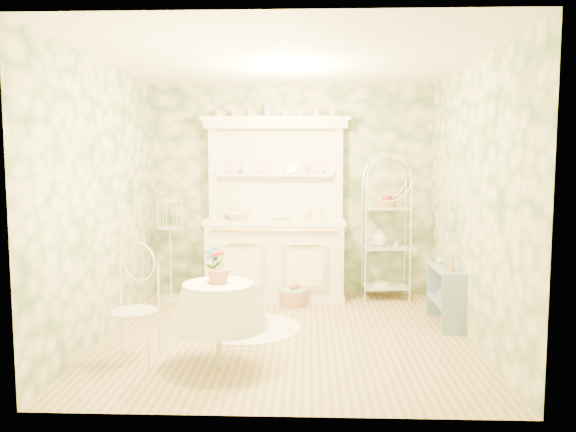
{
  "coord_description": "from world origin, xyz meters",
  "views": [
    {
      "loc": [
        0.22,
        -5.47,
        1.74
      ],
      "look_at": [
        0.0,
        0.5,
        1.15
      ],
      "focal_mm": 35.0,
      "sensor_mm": 36.0,
      "label": 1
    }
  ],
  "objects_px": {
    "kitchen_dresser": "(275,208)",
    "birdcage_stand": "(170,246)",
    "cafe_chair": "(134,305)",
    "side_shelf": "(446,297)",
    "floor_basket": "(293,297)",
    "bakers_rack": "(386,227)",
    "round_table": "(219,328)"
  },
  "relations": [
    {
      "from": "bakers_rack",
      "to": "cafe_chair",
      "type": "bearing_deg",
      "value": -141.65
    },
    {
      "from": "side_shelf",
      "to": "birdcage_stand",
      "type": "bearing_deg",
      "value": 161.78
    },
    {
      "from": "floor_basket",
      "to": "birdcage_stand",
      "type": "bearing_deg",
      "value": 170.89
    },
    {
      "from": "kitchen_dresser",
      "to": "bakers_rack",
      "type": "relative_size",
      "value": 1.27
    },
    {
      "from": "cafe_chair",
      "to": "floor_basket",
      "type": "height_order",
      "value": "cafe_chair"
    },
    {
      "from": "round_table",
      "to": "floor_basket",
      "type": "relative_size",
      "value": 2.2
    },
    {
      "from": "round_table",
      "to": "birdcage_stand",
      "type": "distance_m",
      "value": 2.5
    },
    {
      "from": "bakers_rack",
      "to": "birdcage_stand",
      "type": "xyz_separation_m",
      "value": [
        -2.7,
        -0.15,
        -0.23
      ]
    },
    {
      "from": "kitchen_dresser",
      "to": "side_shelf",
      "type": "bearing_deg",
      "value": -30.36
    },
    {
      "from": "kitchen_dresser",
      "to": "floor_basket",
      "type": "height_order",
      "value": "kitchen_dresser"
    },
    {
      "from": "cafe_chair",
      "to": "kitchen_dresser",
      "type": "bearing_deg",
      "value": 88.09
    },
    {
      "from": "bakers_rack",
      "to": "floor_basket",
      "type": "relative_size",
      "value": 5.99
    },
    {
      "from": "bakers_rack",
      "to": "birdcage_stand",
      "type": "relative_size",
      "value": 1.35
    },
    {
      "from": "round_table",
      "to": "floor_basket",
      "type": "xyz_separation_m",
      "value": [
        0.58,
        2.03,
        -0.23
      ]
    },
    {
      "from": "kitchen_dresser",
      "to": "bakers_rack",
      "type": "distance_m",
      "value": 1.42
    },
    {
      "from": "cafe_chair",
      "to": "floor_basket",
      "type": "bearing_deg",
      "value": 79.08
    },
    {
      "from": "side_shelf",
      "to": "round_table",
      "type": "height_order",
      "value": "round_table"
    },
    {
      "from": "cafe_chair",
      "to": "birdcage_stand",
      "type": "xyz_separation_m",
      "value": [
        -0.23,
        2.21,
        0.17
      ]
    },
    {
      "from": "round_table",
      "to": "bakers_rack",
      "type": "bearing_deg",
      "value": 54.49
    },
    {
      "from": "bakers_rack",
      "to": "kitchen_dresser",
      "type": "bearing_deg",
      "value": 176.49
    },
    {
      "from": "bakers_rack",
      "to": "cafe_chair",
      "type": "height_order",
      "value": "bakers_rack"
    },
    {
      "from": "side_shelf",
      "to": "cafe_chair",
      "type": "height_order",
      "value": "cafe_chair"
    },
    {
      "from": "kitchen_dresser",
      "to": "birdcage_stand",
      "type": "bearing_deg",
      "value": -175.25
    },
    {
      "from": "side_shelf",
      "to": "round_table",
      "type": "xyz_separation_m",
      "value": [
        -2.22,
        -1.28,
        0.04
      ]
    },
    {
      "from": "bakers_rack",
      "to": "floor_basket",
      "type": "distance_m",
      "value": 1.46
    },
    {
      "from": "round_table",
      "to": "kitchen_dresser",
      "type": "bearing_deg",
      "value": 81.99
    },
    {
      "from": "bakers_rack",
      "to": "round_table",
      "type": "distance_m",
      "value": 3.03
    },
    {
      "from": "bakers_rack",
      "to": "side_shelf",
      "type": "xyz_separation_m",
      "value": [
        0.49,
        -1.14,
        -0.61
      ]
    },
    {
      "from": "side_shelf",
      "to": "floor_basket",
      "type": "bearing_deg",
      "value": 154.64
    },
    {
      "from": "cafe_chair",
      "to": "floor_basket",
      "type": "relative_size",
      "value": 3.31
    },
    {
      "from": "round_table",
      "to": "cafe_chair",
      "type": "distance_m",
      "value": 0.77
    },
    {
      "from": "kitchen_dresser",
      "to": "bakers_rack",
      "type": "xyz_separation_m",
      "value": [
        1.39,
        0.04,
        -0.24
      ]
    }
  ]
}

